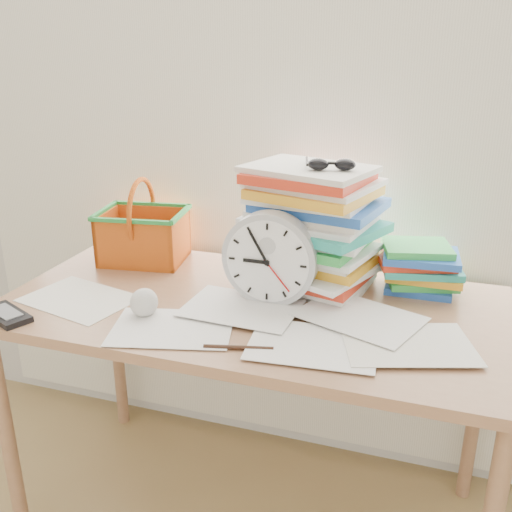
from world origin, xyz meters
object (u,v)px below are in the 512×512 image
(desk, at_px, (252,327))
(calculator, at_px, (6,315))
(basket, at_px, (142,221))
(paper_stack, at_px, (314,228))
(book_stack, at_px, (419,268))
(clock, at_px, (270,259))

(desk, xyz_separation_m, calculator, (-0.59, -0.29, 0.08))
(basket, bearing_deg, paper_stack, -12.28)
(book_stack, distance_m, basket, 0.89)
(desk, height_order, book_stack, book_stack)
(paper_stack, bearing_deg, calculator, -147.47)
(calculator, bearing_deg, clock, 49.89)
(clock, distance_m, basket, 0.53)
(clock, bearing_deg, paper_stack, 61.05)
(paper_stack, xyz_separation_m, calculator, (-0.72, -0.46, -0.17))
(paper_stack, height_order, clock, paper_stack)
(desk, bearing_deg, basket, 154.62)
(book_stack, height_order, calculator, book_stack)
(desk, xyz_separation_m, basket, (-0.45, 0.21, 0.21))
(desk, xyz_separation_m, book_stack, (0.43, 0.23, 0.15))
(desk, relative_size, calculator, 8.90)
(desk, relative_size, basket, 5.10)
(desk, distance_m, clock, 0.21)
(desk, height_order, calculator, calculator)
(desk, bearing_deg, paper_stack, 53.14)
(basket, bearing_deg, clock, -29.77)
(desk, bearing_deg, calculator, -154.18)
(clock, xyz_separation_m, book_stack, (0.39, 0.21, -0.06))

